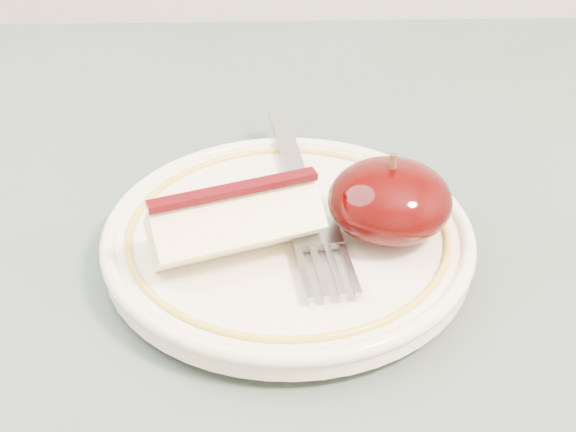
{
  "coord_description": "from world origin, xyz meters",
  "views": [
    {
      "loc": [
        -0.01,
        -0.26,
        1.03
      ],
      "look_at": [
        -0.0,
        0.09,
        0.78
      ],
      "focal_mm": 50.0,
      "sensor_mm": 36.0,
      "label": 1
    }
  ],
  "objects": [
    {
      "name": "plate",
      "position": [
        -0.0,
        0.09,
        0.76
      ],
      "size": [
        0.2,
        0.2,
        0.02
      ],
      "color": "beige",
      "rests_on": "table"
    },
    {
      "name": "apple_half",
      "position": [
        0.05,
        0.09,
        0.79
      ],
      "size": [
        0.07,
        0.06,
        0.05
      ],
      "color": "black",
      "rests_on": "plate"
    },
    {
      "name": "apple_wedge",
      "position": [
        -0.03,
        0.07,
        0.79
      ],
      "size": [
        0.1,
        0.07,
        0.04
      ],
      "rotation": [
        0.0,
        0.0,
        0.34
      ],
      "color": "beige",
      "rests_on": "plate"
    },
    {
      "name": "fork",
      "position": [
        0.01,
        0.12,
        0.77
      ],
      "size": [
        0.04,
        0.2,
        0.0
      ],
      "rotation": [
        0.0,
        0.0,
        1.7
      ],
      "color": "gray",
      "rests_on": "plate"
    }
  ]
}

